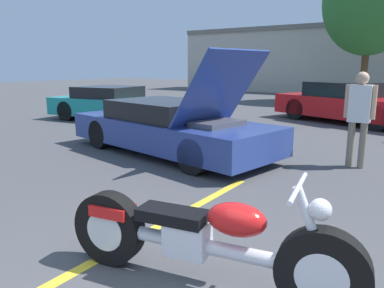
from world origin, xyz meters
name	(u,v)px	position (x,y,z in m)	size (l,w,h in m)	color
parking_stripe_foreground	(101,257)	(-1.57, 0.94, 0.00)	(0.12, 5.87, 0.01)	yellow
tree_background	(370,2)	(-2.56, 18.83, 4.75)	(4.34, 4.34, 7.26)	brown
motorcycle	(202,240)	(-0.52, 1.11, 0.40)	(2.52, 0.78, 0.98)	black
show_car_hood_open	(171,127)	(-3.68, 4.80, 0.55)	(4.94, 2.59, 2.07)	navy
parked_car_left_row	(112,104)	(-8.34, 7.61, 0.55)	(4.30, 2.44, 1.12)	teal
parked_car_mid_row	(348,103)	(-1.65, 11.50, 0.62)	(4.96, 3.39, 1.29)	red
spectator_midground	(359,112)	(-0.26, 5.78, 1.01)	(0.52, 0.22, 1.70)	gray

